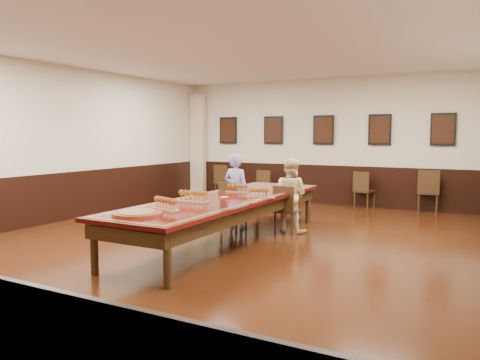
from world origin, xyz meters
The scene contains 23 objects.
floor centered at (0.00, 0.00, -0.01)m, with size 8.00×10.00×0.02m, color black.
ceiling centered at (0.00, 0.00, 3.21)m, with size 8.00×10.00×0.02m, color white.
wall_back centered at (0.00, 5.01, 1.60)m, with size 8.00×0.02×3.20m, color beige.
wall_left centered at (-4.01, 0.00, 1.60)m, with size 0.02×10.00×3.20m, color beige.
chair_man centered at (-0.45, 1.06, 0.45)m, with size 0.42×0.46×0.89m, color black, non-canonical shape.
chair_woman centered at (0.59, 1.23, 0.43)m, with size 0.41×0.44×0.87m, color black, non-canonical shape.
spare_chair_a centered at (-2.71, 4.59, 0.47)m, with size 0.44×0.48×0.94m, color black, non-canonical shape.
spare_chair_b centered at (-1.39, 4.53, 0.43)m, with size 0.40×0.44×0.85m, color black, non-canonical shape.
spare_chair_c centered at (1.11, 4.81, 0.45)m, with size 0.42×0.46×0.89m, color black, non-canonical shape.
spare_chair_d centered at (2.55, 4.83, 0.49)m, with size 0.46×0.50×0.99m, color black, non-canonical shape.
person_man centered at (-0.44, 1.16, 0.71)m, with size 0.52×0.34×1.42m, color #4755B3.
person_woman centered at (0.59, 1.32, 0.68)m, with size 0.67×0.52×1.36m, color beige.
pink_phone centered at (0.60, -0.02, 0.76)m, with size 0.07×0.15×0.01m, color #E44CA0.
curtain centered at (-3.75, 4.82, 1.45)m, with size 0.45×0.18×2.90m, color beige.
wainscoting centered at (0.00, 0.00, 0.50)m, with size 8.00×10.00×1.00m.
conference_table centered at (0.00, 0.00, 0.61)m, with size 1.40×5.00×0.76m.
posters centered at (0.00, 4.94, 1.90)m, with size 6.14×0.04×0.74m.
flight_a centered at (-0.14, 0.67, 0.82)m, with size 0.43×0.17×0.15m.
flight_b centered at (0.51, 0.25, 0.83)m, with size 0.46×0.26×0.17m.
flight_c centered at (-0.16, -0.70, 0.84)m, with size 0.52×0.18×0.19m.
flight_d centered at (-0.06, -1.51, 0.84)m, with size 0.52×0.31×0.19m.
red_plate_grp centered at (0.02, -0.07, 0.76)m, with size 0.20×0.20×0.03m.
carved_platter centered at (-0.14, -1.99, 0.77)m, with size 0.71×0.71×0.05m.
Camera 1 is at (3.84, -6.55, 1.78)m, focal length 35.00 mm.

